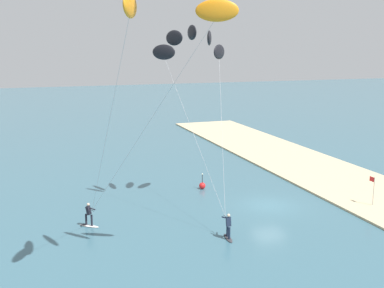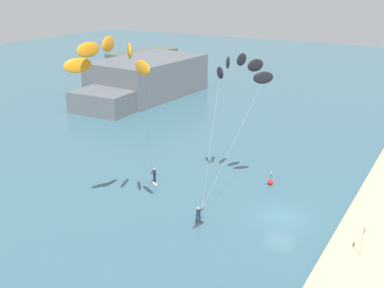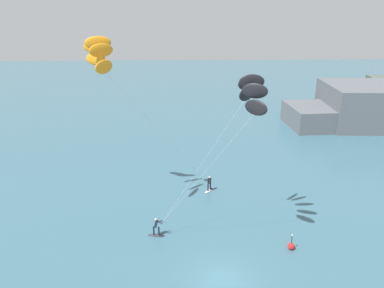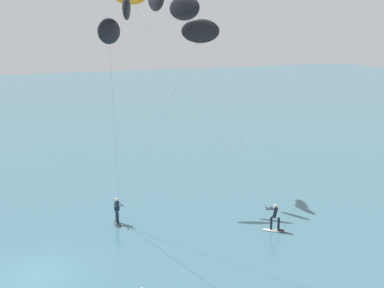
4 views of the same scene
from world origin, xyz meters
name	(u,v)px [view 2 (image 2 of 4)]	position (x,y,z in m)	size (l,w,h in m)	color
ground_plane	(282,217)	(0.00, 0.00, 0.00)	(240.00, 240.00, 0.00)	#386070
kitesurfer_nearshore	(240,73)	(2.14, 5.55, 11.95)	(9.14, 5.86, 13.67)	#333338
kitesurfer_mid_water	(111,61)	(-9.28, 10.60, 14.20)	(12.20, 7.43, 16.06)	white
marker_buoy	(271,182)	(5.89, 3.40, 0.30)	(0.56, 0.56, 1.38)	red
beach_flag	(363,237)	(-2.77, -7.32, 1.70)	(0.56, 0.05, 2.20)	gray
distant_headland	(146,78)	(32.65, 38.55, 2.74)	(32.03, 17.61, 6.58)	#4C564C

